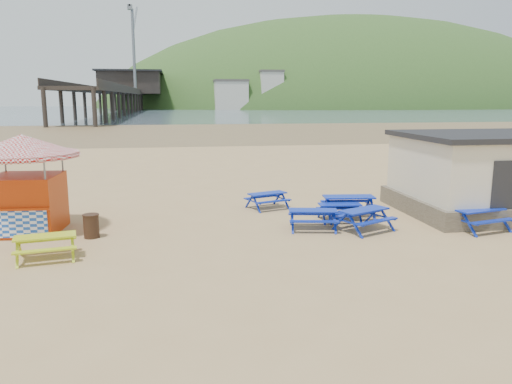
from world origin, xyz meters
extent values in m
plane|color=tan|center=(0.00, 0.00, 0.00)|extent=(400.00, 400.00, 0.00)
plane|color=olive|center=(0.00, 55.00, 0.00)|extent=(400.00, 400.00, 0.00)
plane|color=#455662|center=(0.00, 170.00, 0.01)|extent=(400.00, 400.00, 0.00)
cube|color=#133A95|center=(1.60, 3.04, 0.63)|extent=(1.68, 1.10, 0.04)
cube|color=#133A95|center=(1.42, 3.53, 0.39)|extent=(1.55, 0.73, 0.04)
cube|color=#133A95|center=(1.77, 2.55, 0.39)|extent=(1.55, 0.73, 0.04)
cube|color=#133A95|center=(4.40, 1.10, 0.78)|extent=(1.99, 0.96, 0.05)
cube|color=#133A95|center=(4.48, 1.74, 0.48)|extent=(1.94, 0.48, 0.05)
cube|color=#133A95|center=(4.33, 0.46, 0.48)|extent=(1.94, 0.48, 0.05)
cube|color=#133A95|center=(3.86, 0.53, 0.63)|extent=(1.59, 0.73, 0.04)
cube|color=#133A95|center=(3.90, 1.04, 0.39)|extent=(1.56, 0.34, 0.04)
cube|color=#133A95|center=(3.81, 0.01, 0.39)|extent=(1.56, 0.34, 0.04)
cube|color=#133A95|center=(2.55, -0.49, 0.67)|extent=(1.75, 0.94, 0.05)
cube|color=#133A95|center=(2.65, 0.06, 0.41)|extent=(1.67, 0.54, 0.05)
cube|color=#133A95|center=(2.44, -1.03, 0.41)|extent=(1.67, 0.54, 0.05)
cube|color=#133A95|center=(4.23, -0.92, 0.73)|extent=(1.92, 1.39, 0.05)
cube|color=#133A95|center=(3.98, -0.38, 0.45)|extent=(1.73, 0.99, 0.05)
cube|color=#133A95|center=(4.49, -1.46, 0.45)|extent=(1.73, 0.99, 0.05)
cube|color=#133A95|center=(8.16, -1.50, 0.73)|extent=(1.90, 1.09, 0.05)
cube|color=#133A95|center=(8.03, -0.92, 0.45)|extent=(1.80, 0.65, 0.05)
cube|color=#133A95|center=(8.30, -2.08, 0.45)|extent=(1.80, 0.65, 0.05)
cube|color=#BACA1D|center=(-5.79, -2.41, 0.67)|extent=(1.73, 0.93, 0.05)
cube|color=#BACA1D|center=(-5.89, -1.88, 0.41)|extent=(1.65, 0.53, 0.05)
cube|color=#BACA1D|center=(-5.69, -2.95, 0.41)|extent=(1.65, 0.53, 0.05)
cube|color=#B43007|center=(-7.10, 0.78, 0.97)|extent=(2.29, 2.29, 1.95)
cube|color=#B43007|center=(-7.18, -0.34, 1.02)|extent=(2.15, 0.25, 0.08)
cube|color=#194CB2|center=(-7.18, -0.31, 0.54)|extent=(1.95, 0.18, 0.88)
cone|color=silver|center=(-7.10, 0.78, 2.97)|extent=(3.96, 3.96, 0.68)
cylinder|color=silver|center=(-7.10, 0.78, 2.63)|extent=(3.85, 3.85, 0.18)
cylinder|color=#341E14|center=(-4.87, -0.34, 0.38)|extent=(0.50, 0.50, 0.76)
cylinder|color=#341E14|center=(-4.87, -0.34, 0.76)|extent=(0.53, 0.53, 0.04)
cube|color=#665B4C|center=(10.50, 1.00, 0.35)|extent=(7.40, 5.40, 0.70)
cube|color=beige|center=(10.50, 1.00, 1.85)|extent=(7.00, 5.00, 2.30)
cube|color=black|center=(10.50, 1.00, 3.05)|extent=(7.30, 5.30, 0.20)
cube|color=black|center=(9.00, -1.52, 1.40)|extent=(0.90, 0.06, 2.00)
cube|color=black|center=(-18.00, 175.00, 6.00)|extent=(9.00, 220.00, 0.60)
cube|color=black|center=(-18.00, 186.00, 10.00)|extent=(22.00, 30.00, 8.00)
cube|color=black|center=(-18.00, 186.00, 14.30)|extent=(24.00, 32.00, 0.60)
cylinder|color=slate|center=(-15.00, 164.00, 20.00)|extent=(1.00, 1.00, 28.00)
cube|color=slate|center=(-15.00, 178.00, 33.00)|extent=(0.60, 25.63, 12.38)
ellipsoid|color=#2D4C1E|center=(90.00, 230.00, -10.00)|extent=(264.00, 144.00, 108.00)
camera|label=1|loc=(-2.10, -16.74, 4.50)|focal=35.00mm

